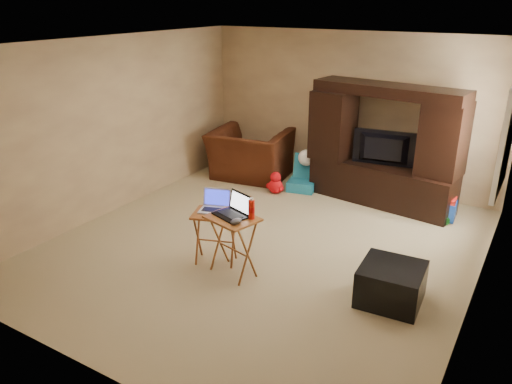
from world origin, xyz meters
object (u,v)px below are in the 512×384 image
Objects in this scene: recliner at (250,154)px; television at (383,149)px; tray_table_right at (233,246)px; mouse_left at (225,216)px; child_rocker at (302,173)px; laptop_right at (230,206)px; plush_toy at (276,183)px; push_toy at (437,206)px; water_bottle at (251,209)px; ottoman at (391,284)px; laptop_left at (214,202)px; tray_table_left at (215,238)px; entertainment_center at (384,146)px; mouse_right at (236,221)px.

television is at bearing 171.64° from recliner.
tray_table_right is 5.42× the size of mouse_left.
child_rocker is 1.57× the size of laptop_right.
push_toy is (2.46, 0.32, 0.02)m from plush_toy.
recliner is 5.94× the size of water_bottle.
tray_table_right is at bearing -167.65° from ottoman.
television is 2.97m from laptop_left.
push_toy is at bearing -13.24° from child_rocker.
push_toy is at bearing 169.61° from recliner.
push_toy is 0.75× the size of tray_table_right.
tray_table_left is at bearing -179.48° from laptop_right.
television reaches higher than plush_toy.
tray_table_right is at bearing -39.67° from tray_table_left.
child_rocker is at bearing -166.88° from entertainment_center.
mouse_left is (-0.90, -2.89, -0.24)m from entertainment_center.
television is at bearing 110.74° from ottoman.
tray_table_left is 1.74× the size of laptop_right.
ottoman is 2.06m from tray_table_left.
child_rocker is at bearing 75.02° from laptop_left.
recliner is 9.00× the size of mouse_right.
laptop_right is at bearing -15.76° from mouse_left.
mouse_right is (0.17, -0.14, -0.09)m from laptop_right.
ottoman is 1.77m from tray_table_right.
mouse_right is at bearing -27.92° from tray_table_right.
plush_toy is 0.98× the size of laptop_right.
laptop_right reaches higher than recliner.
recliner reaches higher than push_toy.
recliner is 3.03m from laptop_left.
push_toy is at bearing 7.30° from plush_toy.
television reaches higher than push_toy.
laptop_left is at bearing 105.50° from recliner.
mouse_left is 0.32m from mouse_right.
television is 3.03m from tray_table_left.
recliner is 0.91m from plush_toy.
television reaches higher than mouse_right.
television is 1.44× the size of tray_table_left.
ottoman is at bearing -59.82° from child_rocker.
mouse_right is (-0.63, -3.06, -0.17)m from entertainment_center.
water_bottle reaches higher than plush_toy.
entertainment_center is 2.41× the size of television.
push_toy is at bearing 56.73° from mouse_left.
tray_table_right reaches higher than push_toy.
child_rocker is 2.71m from tray_table_left.
ottoman is at bearing -11.87° from laptop_left.
plush_toy is at bearing 141.38° from recliner.
child_rocker reaches higher than push_toy.
ottoman is 1.75m from mouse_right.
tray_table_left is at bearing -78.44° from plush_toy.
tray_table_right is at bearing -158.20° from water_bottle.
tray_table_right is (0.33, -0.12, 0.03)m from tray_table_left.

